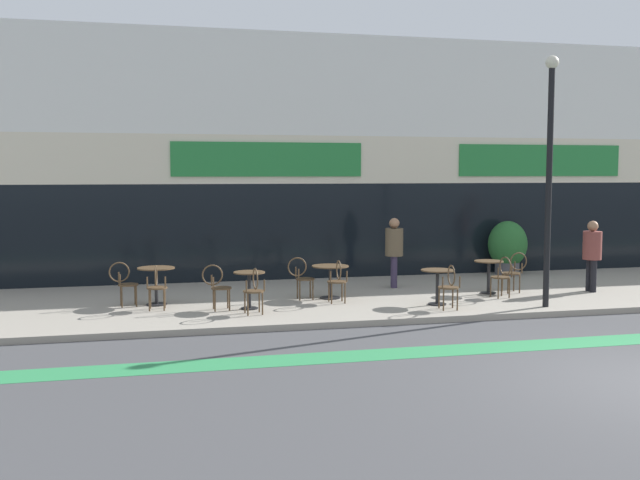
% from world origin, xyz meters
% --- Properties ---
extents(sidewalk_slab, '(40.00, 5.50, 0.12)m').
position_xyz_m(sidewalk_slab, '(0.00, 7.25, 0.06)').
color(sidewalk_slab, gray).
rests_on(sidewalk_slab, ground).
extents(storefront_facade, '(40.00, 4.06, 6.25)m').
position_xyz_m(storefront_facade, '(0.00, 11.97, 3.11)').
color(storefront_facade, silver).
rests_on(storefront_facade, ground).
extents(bike_lane_stripe, '(36.00, 0.70, 0.01)m').
position_xyz_m(bike_lane_stripe, '(0.00, 2.47, 0.00)').
color(bike_lane_stripe, '#2D844C').
rests_on(bike_lane_stripe, ground).
extents(bistro_table_0, '(0.75, 0.75, 0.77)m').
position_xyz_m(bistro_table_0, '(-6.54, 7.04, 0.67)').
color(bistro_table_0, black).
rests_on(bistro_table_0, sidewalk_slab).
extents(bistro_table_1, '(0.62, 0.62, 0.74)m').
position_xyz_m(bistro_table_1, '(-4.77, 6.16, 0.64)').
color(bistro_table_1, black).
rests_on(bistro_table_1, sidewalk_slab).
extents(bistro_table_2, '(0.79, 0.79, 0.70)m').
position_xyz_m(bistro_table_2, '(-2.91, 6.99, 0.63)').
color(bistro_table_2, black).
rests_on(bistro_table_2, sidewalk_slab).
extents(bistro_table_3, '(0.68, 0.68, 0.72)m').
position_xyz_m(bistro_table_3, '(-0.99, 5.72, 0.63)').
color(bistro_table_3, black).
rests_on(bistro_table_3, sidewalk_slab).
extents(bistro_table_4, '(0.64, 0.64, 0.73)m').
position_xyz_m(bistro_table_4, '(0.66, 6.78, 0.64)').
color(bistro_table_4, black).
rests_on(bistro_table_4, sidewalk_slab).
extents(cafe_chair_0_near, '(0.43, 0.59, 0.90)m').
position_xyz_m(cafe_chair_0_near, '(-6.55, 6.41, 0.64)').
color(cafe_chair_0_near, '#4C3823').
rests_on(cafe_chair_0_near, sidewalk_slab).
extents(cafe_chair_0_side, '(0.59, 0.43, 0.90)m').
position_xyz_m(cafe_chair_0_side, '(-7.17, 7.03, 0.64)').
color(cafe_chair_0_side, '#4C3823').
rests_on(cafe_chair_0_side, sidewalk_slab).
extents(cafe_chair_1_near, '(0.42, 0.59, 0.90)m').
position_xyz_m(cafe_chair_1_near, '(-4.77, 5.53, 0.64)').
color(cafe_chair_1_near, '#4C3823').
rests_on(cafe_chair_1_near, sidewalk_slab).
extents(cafe_chair_1_side, '(0.57, 0.40, 0.90)m').
position_xyz_m(cafe_chair_1_side, '(-5.40, 6.16, 0.64)').
color(cafe_chair_1_side, '#4C3823').
rests_on(cafe_chair_1_side, sidewalk_slab).
extents(cafe_chair_2_near, '(0.42, 0.58, 0.90)m').
position_xyz_m(cafe_chair_2_near, '(-2.92, 6.36, 0.64)').
color(cafe_chair_2_near, '#4C3823').
rests_on(cafe_chair_2_near, sidewalk_slab).
extents(cafe_chair_2_side, '(0.58, 0.41, 0.90)m').
position_xyz_m(cafe_chair_2_side, '(-3.54, 6.99, 0.64)').
color(cafe_chair_2_side, '#4C3823').
rests_on(cafe_chair_2_side, sidewalk_slab).
extents(cafe_chair_3_near, '(0.43, 0.59, 0.90)m').
position_xyz_m(cafe_chair_3_near, '(-1.00, 5.10, 0.64)').
color(cafe_chair_3_near, '#4C3823').
rests_on(cafe_chair_3_near, sidewalk_slab).
extents(cafe_chair_4_near, '(0.45, 0.60, 0.90)m').
position_xyz_m(cafe_chair_4_near, '(0.67, 6.15, 0.64)').
color(cafe_chair_4_near, '#4C3823').
rests_on(cafe_chair_4_near, sidewalk_slab).
extents(cafe_chair_4_side, '(0.58, 0.41, 0.90)m').
position_xyz_m(cafe_chair_4_side, '(1.29, 6.77, 0.64)').
color(cafe_chair_4_side, '#4C3823').
rests_on(cafe_chair_4_side, sidewalk_slab).
extents(planter_pot, '(1.02, 1.02, 1.41)m').
position_xyz_m(planter_pot, '(2.56, 9.51, 0.86)').
color(planter_pot, '#4C4C51').
rests_on(planter_pot, sidewalk_slab).
extents(lamp_post, '(0.26, 0.26, 4.95)m').
position_xyz_m(lamp_post, '(1.03, 4.99, 2.99)').
color(lamp_post, black).
rests_on(lamp_post, sidewalk_slab).
extents(pedestrian_near_end, '(0.51, 0.51, 1.62)m').
position_xyz_m(pedestrian_near_end, '(-1.08, 8.12, 1.08)').
color(pedestrian_near_end, '#382D47').
rests_on(pedestrian_near_end, sidewalk_slab).
extents(pedestrian_far_end, '(0.41, 0.41, 1.60)m').
position_xyz_m(pedestrian_far_end, '(3.03, 6.47, 1.07)').
color(pedestrian_far_end, black).
rests_on(pedestrian_far_end, sidewalk_slab).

